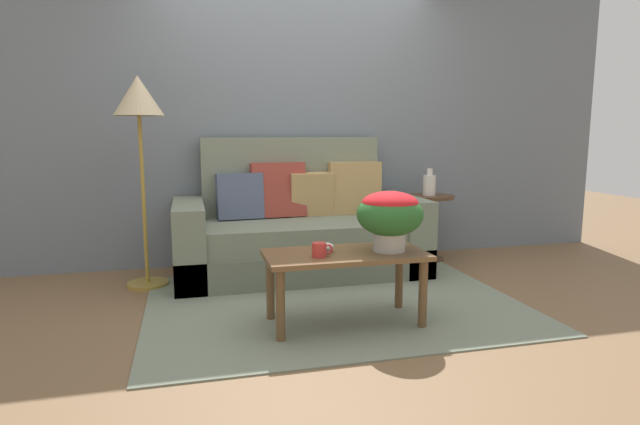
% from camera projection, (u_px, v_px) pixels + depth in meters
% --- Properties ---
extents(ground_plane, '(14.00, 14.00, 0.00)m').
position_uv_depth(ground_plane, '(332.00, 301.00, 3.70)').
color(ground_plane, brown).
extents(wall_back, '(6.40, 0.12, 2.93)m').
position_uv_depth(wall_back, '(293.00, 102.00, 4.75)').
color(wall_back, slate).
rests_on(wall_back, ground).
extents(area_rug, '(2.55, 1.91, 0.01)m').
position_uv_depth(area_rug, '(334.00, 303.00, 3.64)').
color(area_rug, gray).
rests_on(area_rug, ground).
extents(couch, '(2.05, 0.94, 1.15)m').
position_uv_depth(couch, '(299.00, 232.00, 4.43)').
color(couch, '#626B59').
rests_on(couch, ground).
extents(coffee_table, '(0.99, 0.48, 0.46)m').
position_uv_depth(coffee_table, '(345.00, 264.00, 3.20)').
color(coffee_table, brown).
rests_on(coffee_table, ground).
extents(side_table, '(0.42, 0.42, 0.62)m').
position_uv_depth(side_table, '(430.00, 216.00, 4.82)').
color(side_table, '#4C331E').
rests_on(side_table, ground).
extents(floor_lamp, '(0.37, 0.37, 1.61)m').
position_uv_depth(floor_lamp, '(139.00, 112.00, 3.86)').
color(floor_lamp, olive).
rests_on(floor_lamp, ground).
extents(potted_plant, '(0.41, 0.41, 0.37)m').
position_uv_depth(potted_plant, '(390.00, 214.00, 3.20)').
color(potted_plant, '#B7B2A8').
rests_on(potted_plant, coffee_table).
extents(coffee_mug, '(0.13, 0.08, 0.09)m').
position_uv_depth(coffee_mug, '(320.00, 250.00, 3.07)').
color(coffee_mug, red).
rests_on(coffee_mug, coffee_table).
extents(snack_bowl, '(0.11, 0.11, 0.06)m').
position_uv_depth(snack_bowl, '(325.00, 247.00, 3.19)').
color(snack_bowl, silver).
rests_on(snack_bowl, coffee_table).
extents(table_vase, '(0.12, 0.12, 0.25)m').
position_uv_depth(table_vase, '(429.00, 184.00, 4.78)').
color(table_vase, silver).
rests_on(table_vase, side_table).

